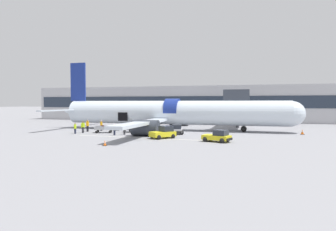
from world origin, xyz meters
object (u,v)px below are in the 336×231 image
(ground_crew_supervisor, at_px, (114,129))
(ground_crew_marshal, at_px, (124,129))
(ground_crew_loader_a, at_px, (88,125))
(baggage_tug_rear, at_px, (164,133))
(ground_crew_loader_b, at_px, (75,128))
(baggage_cart_queued, at_px, (133,129))
(baggage_tug_mid, at_px, (218,137))
(baggage_tug_lead, at_px, (177,130))
(ground_crew_driver, at_px, (101,125))
(baggage_cart_loading, at_px, (104,129))
(ground_crew_helper, at_px, (83,127))
(airplane, at_px, (170,113))

(ground_crew_supervisor, height_order, ground_crew_marshal, ground_crew_marshal)
(ground_crew_loader_a, bearing_deg, ground_crew_marshal, -18.62)
(baggage_tug_rear, bearing_deg, ground_crew_loader_b, 172.22)
(ground_crew_loader_a, bearing_deg, baggage_cart_queued, 6.96)
(baggage_tug_mid, height_order, ground_crew_loader_a, ground_crew_loader_a)
(baggage_tug_rear, xyz_separation_m, ground_crew_loader_a, (-13.87, 5.18, 0.28))
(baggage_tug_lead, height_order, ground_crew_driver, ground_crew_driver)
(baggage_tug_lead, distance_m, baggage_tug_mid, 9.51)
(baggage_tug_lead, height_order, ground_crew_loader_a, ground_crew_loader_a)
(ground_crew_driver, bearing_deg, baggage_cart_loading, -53.61)
(baggage_cart_loading, bearing_deg, ground_crew_helper, -158.96)
(baggage_tug_mid, bearing_deg, ground_crew_driver, 156.08)
(ground_crew_supervisor, xyz_separation_m, ground_crew_helper, (-5.94, 1.66, 0.10))
(baggage_tug_lead, height_order, baggage_cart_queued, baggage_tug_lead)
(airplane, xyz_separation_m, baggage_cart_loading, (-8.23, -7.00, -2.28))
(ground_crew_helper, bearing_deg, ground_crew_supervisor, -15.61)
(baggage_cart_loading, relative_size, ground_crew_loader_a, 2.02)
(baggage_cart_loading, bearing_deg, airplane, 40.40)
(airplane, xyz_separation_m, ground_crew_supervisor, (-5.23, -9.80, -1.98))
(ground_crew_marshal, bearing_deg, ground_crew_supervisor, -130.03)
(airplane, bearing_deg, baggage_tug_mid, -54.55)
(ground_crew_driver, xyz_separation_m, ground_crew_helper, (-1.02, -3.74, 0.05))
(baggage_tug_mid, bearing_deg, ground_crew_supervisor, 167.51)
(baggage_tug_mid, distance_m, ground_crew_supervisor, 14.85)
(baggage_tug_rear, bearing_deg, baggage_cart_loading, 157.56)
(airplane, distance_m, ground_crew_supervisor, 11.28)
(ground_crew_loader_b, xyz_separation_m, ground_crew_driver, (1.48, 5.06, 0.05))
(ground_crew_loader_b, bearing_deg, baggage_tug_lead, 13.10)
(baggage_tug_lead, distance_m, ground_crew_marshal, 7.41)
(baggage_tug_rear, bearing_deg, ground_crew_driver, 150.80)
(ground_crew_loader_b, bearing_deg, ground_crew_helper, 70.79)
(baggage_tug_mid, distance_m, ground_crew_driver, 21.24)
(baggage_tug_rear, relative_size, baggage_cart_loading, 0.94)
(baggage_cart_queued, xyz_separation_m, ground_crew_driver, (-5.82, 0.89, 0.33))
(ground_crew_helper, bearing_deg, ground_crew_driver, 74.76)
(baggage_tug_mid, xyz_separation_m, ground_crew_supervisor, (-14.49, 3.21, 0.20))
(baggage_cart_queued, bearing_deg, ground_crew_loader_b, -150.31)
(baggage_tug_lead, bearing_deg, ground_crew_helper, -171.71)
(baggage_cart_loading, xyz_separation_m, ground_crew_driver, (-1.92, 2.61, 0.35))
(baggage_tug_lead, relative_size, ground_crew_loader_b, 1.84)
(baggage_tug_mid, distance_m, ground_crew_loader_b, 21.19)
(ground_crew_helper, bearing_deg, baggage_tug_rear, -13.43)
(baggage_tug_mid, xyz_separation_m, ground_crew_loader_b, (-20.89, 3.56, 0.20))
(baggage_tug_lead, relative_size, ground_crew_loader_a, 1.56)
(airplane, bearing_deg, baggage_tug_rear, -78.54)
(ground_crew_loader_a, distance_m, ground_crew_supervisor, 7.30)
(baggage_tug_rear, distance_m, ground_crew_loader_a, 14.81)
(baggage_cart_loading, bearing_deg, baggage_tug_rear, -22.44)
(ground_crew_helper, bearing_deg, baggage_cart_queued, 22.60)
(ground_crew_marshal, bearing_deg, baggage_tug_mid, -17.92)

